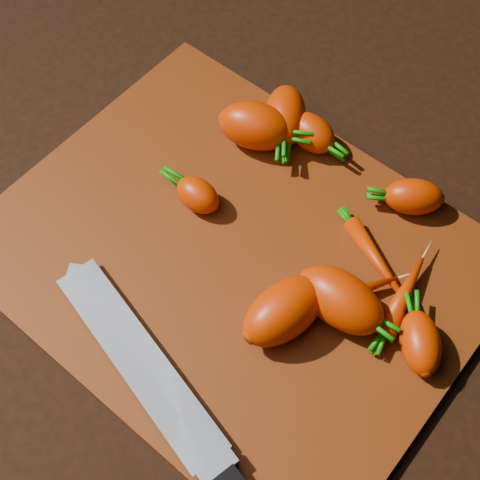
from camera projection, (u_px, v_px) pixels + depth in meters
The scene contains 14 objects.
ground at pixel (234, 262), 0.72m from camera, with size 2.00×2.00×0.01m, color black.
cutting_board at pixel (234, 257), 0.71m from camera, with size 0.50×0.40×0.01m, color maroon.
carrot_0 at pixel (255, 126), 0.76m from camera, with size 0.09×0.05×0.05m, color red.
carrot_1 at pixel (198, 195), 0.72m from camera, with size 0.05×0.04×0.04m, color red.
carrot_2 at pixel (285, 116), 0.77m from camera, with size 0.08×0.05×0.05m, color red.
carrot_3 at pixel (284, 311), 0.64m from camera, with size 0.09×0.05×0.05m, color red.
carrot_4 at pixel (414, 197), 0.72m from camera, with size 0.06×0.04×0.04m, color red.
carrot_5 at pixel (311, 133), 0.76m from camera, with size 0.06×0.04×0.04m, color red.
carrot_6 at pixel (420, 343), 0.64m from camera, with size 0.07×0.04×0.04m, color red.
carrot_7 at pixel (342, 296), 0.67m from camera, with size 0.12×0.03×0.03m, color red.
carrot_8 at pixel (380, 264), 0.69m from camera, with size 0.11×0.02×0.02m, color red.
carrot_9 at pixel (404, 294), 0.67m from camera, with size 0.10×0.02×0.02m, color red.
carrot_10 at pixel (341, 300), 0.65m from camera, with size 0.09×0.05×0.05m, color red.
knife at pixel (152, 378), 0.63m from camera, with size 0.39×0.12×0.02m.
Camera 1 is at (0.22, -0.26, 0.63)m, focal length 50.00 mm.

